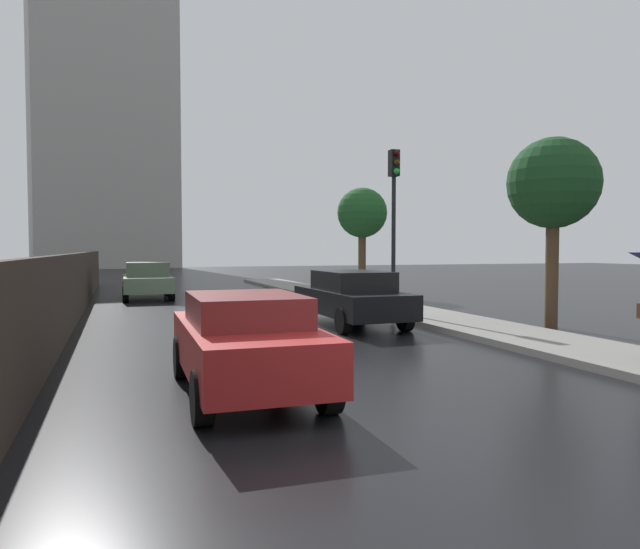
% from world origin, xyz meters
% --- Properties ---
extents(ground, '(120.00, 120.00, 0.00)m').
position_xyz_m(ground, '(0.00, 0.00, 0.00)').
color(ground, black).
extents(car_black_near_kerb, '(1.84, 4.40, 1.41)m').
position_xyz_m(car_black_near_kerb, '(2.53, 9.12, 0.74)').
color(car_black_near_kerb, black).
rests_on(car_black_near_kerb, ground).
extents(car_red_mid_road, '(1.76, 3.88, 1.36)m').
position_xyz_m(car_red_mid_road, '(-1.53, 2.99, 0.72)').
color(car_red_mid_road, maroon).
rests_on(car_red_mid_road, ground).
extents(car_green_far_ahead, '(1.91, 4.28, 1.45)m').
position_xyz_m(car_green_far_ahead, '(-2.08, 19.27, 0.76)').
color(car_green_far_ahead, slate).
rests_on(car_green_far_ahead, ground).
extents(traffic_light, '(0.26, 0.39, 4.66)m').
position_xyz_m(traffic_light, '(4.34, 10.36, 3.35)').
color(traffic_light, black).
rests_on(traffic_light, sidewalk_strip).
extents(street_tree_near, '(2.12, 2.12, 4.58)m').
position_xyz_m(street_tree_near, '(6.67, 18.10, 3.45)').
color(street_tree_near, '#4C3823').
rests_on(street_tree_near, ground).
extents(street_tree_mid, '(2.25, 2.25, 4.74)m').
position_xyz_m(street_tree_mid, '(7.08, 7.05, 3.56)').
color(street_tree_mid, '#4C3823').
rests_on(street_tree_mid, ground).
extents(distant_tower, '(14.86, 8.60, 35.09)m').
position_xyz_m(distant_tower, '(-4.29, 58.97, 15.02)').
color(distant_tower, '#9E9993').
rests_on(distant_tower, ground).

